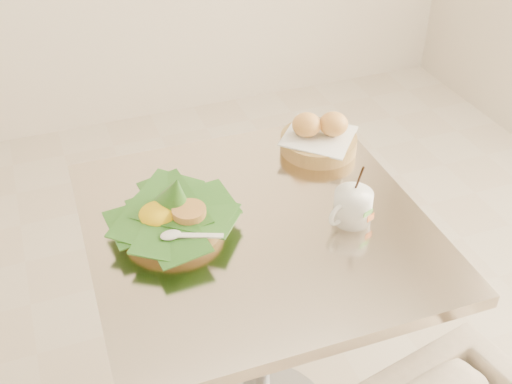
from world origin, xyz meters
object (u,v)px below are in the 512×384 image
object	(u,v)px
cafe_table	(257,297)
bread_basket	(319,137)
coffee_mug	(352,206)
rice_basket	(173,214)

from	to	relation	value
cafe_table	bread_basket	size ratio (longest dim) A/B	3.36
bread_basket	coffee_mug	xyz separation A→B (m)	(-0.05, -0.28, 0.00)
rice_basket	coffee_mug	bearing A→B (deg)	-17.27
rice_basket	bread_basket	size ratio (longest dim) A/B	1.17
bread_basket	cafe_table	bearing A→B (deg)	-138.69
rice_basket	coffee_mug	world-z (taller)	coffee_mug
bread_basket	coffee_mug	size ratio (longest dim) A/B	1.60
bread_basket	rice_basket	bearing A→B (deg)	-158.02
bread_basket	coffee_mug	distance (m)	0.28
cafe_table	rice_basket	distance (m)	0.31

